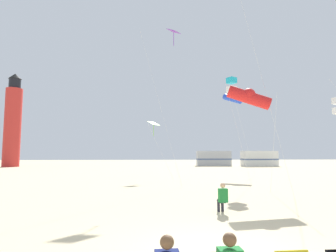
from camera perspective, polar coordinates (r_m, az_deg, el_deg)
The scene contains 9 objects.
kite_flyer_standing at distance 11.48m, azimuth 10.92°, elevation -13.87°, with size 0.35×0.52×1.16m.
kite_tube_blue at distance 32.17m, azimuth 12.88°, elevation 5.47°, with size 3.02×3.35×9.10m.
kite_tube_scarlet at distance 16.72m, azimuth 16.00°, elevation 5.68°, with size 2.80×2.46×6.20m.
kite_diamond_lime at distance 26.07m, azimuth -2.87°, elevation 0.17°, with size 2.44×2.40×5.29m.
kite_box_cyan at distance 22.42m, azimuth 12.73°, elevation 8.06°, with size 1.88×1.45×8.12m.
kite_diamond_violet at distance 23.55m, azimuth 0.90°, elevation 17.37°, with size 3.36×3.36×12.30m.
lighthouse_distant at distance 57.53m, azimuth -28.87°, elevation 0.62°, with size 2.80×2.80×16.80m.
rv_van_silver at distance 54.97m, azimuth 9.19°, elevation -6.49°, with size 6.61×2.86×2.80m.
rv_van_white at distance 54.94m, azimuth 17.95°, elevation -6.29°, with size 6.58×2.77×2.80m.
Camera 1 is at (-1.60, -6.34, 2.28)m, focal length 30.17 mm.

